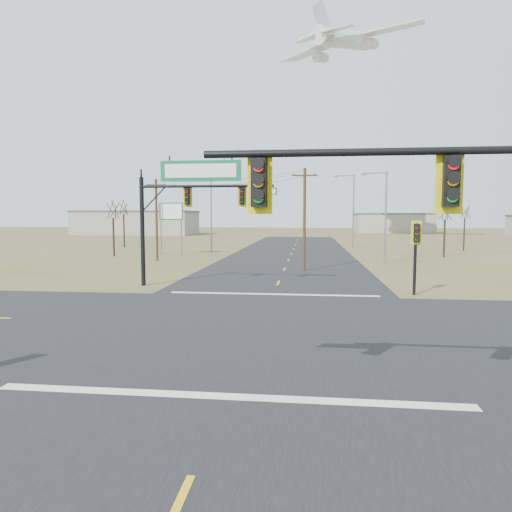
# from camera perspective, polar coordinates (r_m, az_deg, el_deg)

# --- Properties ---
(ground) EXTENTS (320.00, 320.00, 0.00)m
(ground) POSITION_cam_1_polar(r_m,az_deg,el_deg) (18.99, 0.40, -8.71)
(ground) COLOR brown
(ground) RESTS_ON ground
(road_ew) EXTENTS (160.00, 14.00, 0.02)m
(road_ew) POSITION_cam_1_polar(r_m,az_deg,el_deg) (18.98, 0.40, -8.68)
(road_ew) COLOR black
(road_ew) RESTS_ON ground
(road_ns) EXTENTS (14.00, 160.00, 0.02)m
(road_ns) POSITION_cam_1_polar(r_m,az_deg,el_deg) (18.98, 0.40, -8.68)
(road_ns) COLOR black
(road_ns) RESTS_ON ground
(stop_bar_near) EXTENTS (12.00, 0.40, 0.01)m
(stop_bar_near) POSITION_cam_1_polar(r_m,az_deg,el_deg) (11.89, -3.64, -17.11)
(stop_bar_near) COLOR silver
(stop_bar_near) RESTS_ON road_ns
(stop_bar_far) EXTENTS (12.00, 0.40, 0.01)m
(stop_bar_far) POSITION_cam_1_polar(r_m,az_deg,el_deg) (26.30, 2.15, -4.79)
(stop_bar_far) COLOR silver
(stop_bar_far) RESTS_ON road_ns
(mast_arm_near) EXTENTS (10.33, 0.47, 6.45)m
(mast_arm_near) POSITION_cam_1_polar(r_m,az_deg,el_deg) (10.39, 23.46, 5.75)
(mast_arm_near) COLOR black
(mast_arm_near) RESTS_ON ground
(mast_arm_far) EXTENTS (8.84, 0.49, 6.99)m
(mast_arm_far) POSITION_cam_1_polar(r_m,az_deg,el_deg) (29.43, -8.57, 6.02)
(mast_arm_far) COLOR black
(mast_arm_far) RESTS_ON ground
(pedestal_signal_ne) EXTENTS (0.66, 0.57, 4.27)m
(pedestal_signal_ne) POSITION_cam_1_polar(r_m,az_deg,el_deg) (27.31, 19.39, 1.85)
(pedestal_signal_ne) COLOR black
(pedestal_signal_ne) RESTS_ON ground
(utility_pole_near) EXTENTS (2.06, 0.24, 8.40)m
(utility_pole_near) POSITION_cam_1_polar(r_m,az_deg,el_deg) (37.60, 6.07, 4.83)
(utility_pole_near) COLOR #4D3221
(utility_pole_near) RESTS_ON ground
(utility_pole_far) EXTENTS (2.01, 0.24, 8.21)m
(utility_pole_far) POSITION_cam_1_polar(r_m,az_deg,el_deg) (47.10, -12.33, 4.67)
(utility_pole_far) COLOR #4D3221
(utility_pole_far) RESTS_ON ground
(highway_sign) EXTENTS (3.13, 0.95, 6.06)m
(highway_sign) POSITION_cam_1_polar(r_m,az_deg,el_deg) (53.82, -10.60, 4.70)
(highway_sign) COLOR gray
(highway_sign) RESTS_ON ground
(streetlight_a) EXTENTS (2.44, 0.24, 8.77)m
(streetlight_a) POSITION_cam_1_polar(r_m,az_deg,el_deg) (45.21, 15.67, 5.35)
(streetlight_a) COLOR gray
(streetlight_a) RESTS_ON ground
(streetlight_b) EXTENTS (2.86, 0.29, 10.27)m
(streetlight_b) POSITION_cam_1_polar(r_m,az_deg,el_deg) (64.95, 11.88, 6.02)
(streetlight_b) COLOR gray
(streetlight_b) RESTS_ON ground
(streetlight_c) EXTENTS (2.77, 0.32, 9.94)m
(streetlight_c) POSITION_cam_1_polar(r_m,az_deg,el_deg) (56.86, -5.42, 6.07)
(streetlight_c) COLOR gray
(streetlight_c) RESTS_ON ground
(bare_tree_a) EXTENTS (3.18, 3.18, 6.73)m
(bare_tree_a) POSITION_cam_1_polar(r_m,az_deg,el_deg) (53.39, -17.46, 5.66)
(bare_tree_a) COLOR black
(bare_tree_a) RESTS_ON ground
(bare_tree_b) EXTENTS (2.87, 2.87, 7.28)m
(bare_tree_b) POSITION_cam_1_polar(r_m,az_deg,el_deg) (68.52, -16.24, 5.92)
(bare_tree_b) COLOR black
(bare_tree_b) RESTS_ON ground
(bare_tree_c) EXTENTS (3.31, 3.31, 6.55)m
(bare_tree_c) POSITION_cam_1_polar(r_m,az_deg,el_deg) (53.80, 22.58, 5.31)
(bare_tree_c) COLOR black
(bare_tree_c) RESTS_ON ground
(bare_tree_d) EXTENTS (2.80, 2.80, 6.42)m
(bare_tree_d) POSITION_cam_1_polar(r_m,az_deg,el_deg) (65.03, 24.67, 5.15)
(bare_tree_d) COLOR black
(bare_tree_d) RESTS_ON ground
(warehouse_left) EXTENTS (28.00, 14.00, 5.50)m
(warehouse_left) POSITION_cam_1_polar(r_m,az_deg,el_deg) (116.20, -14.67, 3.99)
(warehouse_left) COLOR gray
(warehouse_left) RESTS_ON ground
(warehouse_mid) EXTENTS (20.00, 12.00, 5.00)m
(warehouse_mid) POSITION_cam_1_polar(r_m,az_deg,el_deg) (130.40, 16.75, 3.92)
(warehouse_mid) COLOR gray
(warehouse_mid) RESTS_ON ground
(jet_airliner) EXTENTS (27.45, 27.71, 12.47)m
(jet_airliner) POSITION_cam_1_polar(r_m,az_deg,el_deg) (94.49, 11.01, 25.04)
(jet_airliner) COLOR silver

